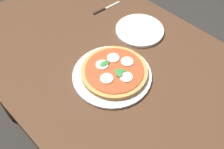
{
  "coord_description": "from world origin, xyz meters",
  "views": [
    {
      "loc": [
        0.39,
        -0.49,
        1.57
      ],
      "look_at": [
        -0.06,
        -0.05,
        0.78
      ],
      "focal_mm": 41.68,
      "sensor_mm": 36.0,
      "label": 1
    }
  ],
  "objects_px": {
    "dining_table": "(131,92)",
    "serving_tray": "(112,75)",
    "knife": "(103,9)",
    "pizza": "(114,71)",
    "plate_white": "(140,30)"
  },
  "relations": [
    {
      "from": "pizza",
      "to": "knife",
      "type": "relative_size",
      "value": 1.61
    },
    {
      "from": "dining_table",
      "to": "pizza",
      "type": "distance_m",
      "value": 0.14
    },
    {
      "from": "dining_table",
      "to": "pizza",
      "type": "xyz_separation_m",
      "value": [
        -0.06,
        -0.04,
        0.12
      ]
    },
    {
      "from": "serving_tray",
      "to": "knife",
      "type": "distance_m",
      "value": 0.42
    },
    {
      "from": "dining_table",
      "to": "serving_tray",
      "type": "relative_size",
      "value": 5.15
    },
    {
      "from": "dining_table",
      "to": "serving_tray",
      "type": "height_order",
      "value": "serving_tray"
    },
    {
      "from": "plate_white",
      "to": "knife",
      "type": "bearing_deg",
      "value": -177.71
    },
    {
      "from": "pizza",
      "to": "plate_white",
      "type": "height_order",
      "value": "pizza"
    },
    {
      "from": "dining_table",
      "to": "pizza",
      "type": "bearing_deg",
      "value": -144.88
    },
    {
      "from": "plate_white",
      "to": "knife",
      "type": "height_order",
      "value": "plate_white"
    },
    {
      "from": "dining_table",
      "to": "knife",
      "type": "relative_size",
      "value": 9.89
    },
    {
      "from": "serving_tray",
      "to": "plate_white",
      "type": "height_order",
      "value": "plate_white"
    },
    {
      "from": "serving_tray",
      "to": "pizza",
      "type": "bearing_deg",
      "value": 81.14
    },
    {
      "from": "dining_table",
      "to": "plate_white",
      "type": "relative_size",
      "value": 7.32
    },
    {
      "from": "serving_tray",
      "to": "knife",
      "type": "xyz_separation_m",
      "value": [
        -0.33,
        0.26,
        -0.0
      ]
    }
  ]
}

